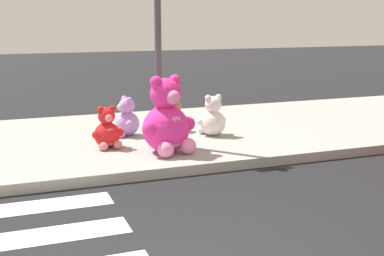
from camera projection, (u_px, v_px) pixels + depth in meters
name	position (u px, v px, depth m)	size (l,w,h in m)	color
sidewalk	(90.00, 142.00, 8.95)	(28.00, 4.40, 0.15)	#9E9B93
sign_pole	(158.00, 39.00, 8.19)	(0.56, 0.11, 3.20)	#4C4C51
plush_pink_large	(167.00, 122.00, 7.89)	(0.90, 0.84, 1.19)	#F22D93
plush_white	(212.00, 119.00, 9.09)	(0.56, 0.50, 0.73)	white
plush_lavender	(126.00, 120.00, 9.06)	(0.49, 0.53, 0.70)	#B28CD8
plush_red	(107.00, 131.00, 8.20)	(0.52, 0.46, 0.68)	red
plush_brown	(174.00, 118.00, 9.47)	(0.43, 0.41, 0.59)	olive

